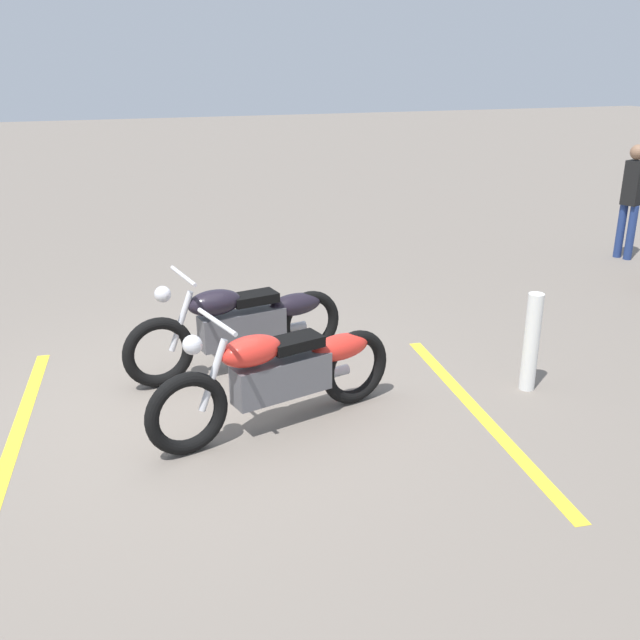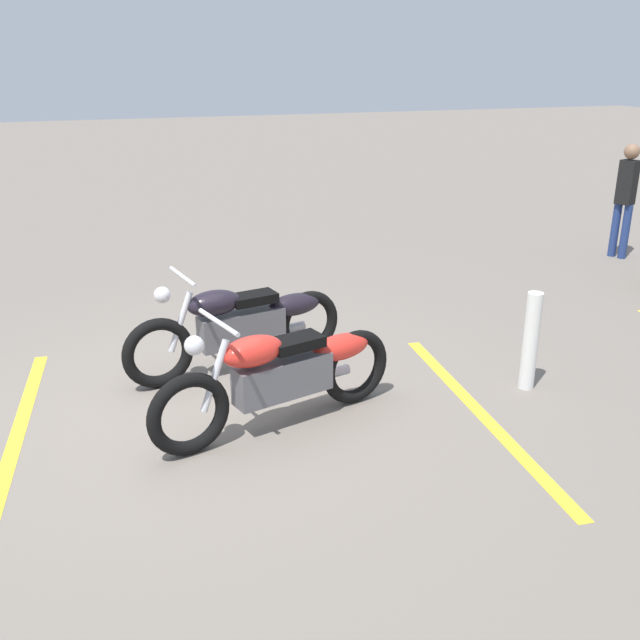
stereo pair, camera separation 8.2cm
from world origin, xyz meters
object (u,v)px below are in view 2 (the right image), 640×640
object	(u,v)px
motorcycle_dark_foreground	(242,324)
bollard_post	(531,341)
motorcycle_bright_foreground	(284,373)
bystander_secondary	(625,195)

from	to	relation	value
motorcycle_dark_foreground	bollard_post	bearing A→B (deg)	140.81
motorcycle_bright_foreground	motorcycle_dark_foreground	bearing A→B (deg)	-102.09
motorcycle_dark_foreground	motorcycle_bright_foreground	bearing A→B (deg)	81.95
motorcycle_bright_foreground	bollard_post	distance (m)	2.30
bystander_secondary	motorcycle_bright_foreground	bearing A→B (deg)	7.92
motorcycle_bright_foreground	bystander_secondary	bearing A→B (deg)	-166.60
motorcycle_dark_foreground	bystander_secondary	bearing A→B (deg)	-172.05
motorcycle_bright_foreground	bystander_secondary	xyz separation A→B (m)	(6.20, 3.35, 0.47)
motorcycle_dark_foreground	bystander_secondary	distance (m)	6.63
motorcycle_bright_foreground	motorcycle_dark_foreground	xyz separation A→B (m)	(-0.06, 1.21, 0.00)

